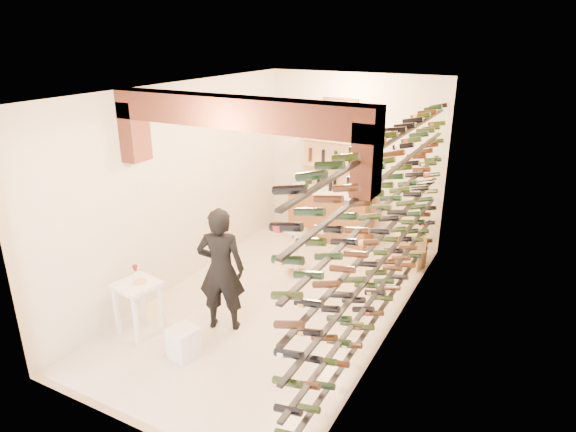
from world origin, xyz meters
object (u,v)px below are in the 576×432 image
object	(u,v)px
tasting_table	(137,292)
crate_lower	(408,256)
chrome_barstool	(297,250)
white_stool	(184,343)
back_counter	(331,213)
person	(221,270)
wine_rack	(381,225)

from	to	relation	value
tasting_table	crate_lower	size ratio (longest dim) A/B	1.75
chrome_barstool	white_stool	bearing A→B (deg)	-94.87
back_counter	person	world-z (taller)	person
back_counter	tasting_table	xyz separation A→B (m)	(-0.96, -4.27, 0.09)
back_counter	chrome_barstool	distance (m)	1.75
back_counter	white_stool	distance (m)	4.45
tasting_table	person	xyz separation A→B (m)	(0.91, 0.66, 0.26)
tasting_table	chrome_barstool	bearing A→B (deg)	75.91
chrome_barstool	crate_lower	bearing A→B (deg)	39.65
person	crate_lower	bearing A→B (deg)	-141.02
crate_lower	wine_rack	bearing A→B (deg)	-86.59
back_counter	crate_lower	size ratio (longest dim) A/B	3.22
crate_lower	white_stool	bearing A→B (deg)	-114.17
white_stool	wine_rack	bearing A→B (deg)	42.92
back_counter	person	distance (m)	3.63
white_stool	crate_lower	xyz separation A→B (m)	(1.79, 3.98, -0.05)
wine_rack	back_counter	world-z (taller)	wine_rack
chrome_barstool	crate_lower	world-z (taller)	chrome_barstool
tasting_table	crate_lower	xyz separation A→B (m)	(2.66, 3.83, -0.46)
back_counter	crate_lower	distance (m)	1.80
white_stool	person	world-z (taller)	person
white_stool	crate_lower	size ratio (longest dim) A/B	0.77
wine_rack	crate_lower	world-z (taller)	wine_rack
white_stool	chrome_barstool	xyz separation A→B (m)	(0.23, 2.69, 0.27)
tasting_table	chrome_barstool	size ratio (longest dim) A/B	1.13
tasting_table	crate_lower	bearing A→B (deg)	64.61
wine_rack	back_counter	distance (m)	3.38
tasting_table	chrome_barstool	xyz separation A→B (m)	(1.10, 2.53, -0.15)
back_counter	wine_rack	bearing A→B (deg)	-55.34
back_counter	white_stool	size ratio (longest dim) A/B	4.17
person	wine_rack	bearing A→B (deg)	-174.87
back_counter	crate_lower	bearing A→B (deg)	-14.77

